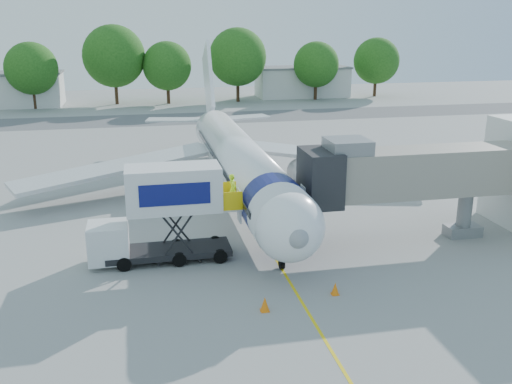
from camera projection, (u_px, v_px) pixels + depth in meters
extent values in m
plane|color=#989895|center=(248.00, 214.00, 40.41)|extent=(160.00, 160.00, 0.00)
cube|color=yellow|center=(248.00, 214.00, 40.41)|extent=(0.15, 70.00, 0.01)
cube|color=#59595B|center=(191.00, 118.00, 79.76)|extent=(120.00, 10.00, 0.01)
cylinder|color=white|center=(241.00, 163.00, 42.35)|extent=(3.70, 28.00, 3.70)
sphere|color=white|center=(290.00, 227.00, 29.24)|extent=(3.70, 3.70, 3.70)
sphere|color=gray|center=(298.00, 238.00, 27.78)|extent=(1.10, 1.10, 1.10)
cone|color=white|center=(211.00, 124.00, 58.28)|extent=(3.70, 6.00, 3.70)
cube|color=white|center=(208.00, 81.00, 58.01)|extent=(0.35, 7.26, 8.29)
cube|color=silver|center=(339.00, 156.00, 47.61)|extent=(16.17, 9.32, 1.42)
cube|color=silver|center=(118.00, 167.00, 44.07)|extent=(16.17, 9.32, 1.42)
cylinder|color=#999BA0|center=(305.00, 176.00, 45.33)|extent=(2.10, 3.60, 2.10)
cylinder|color=#999BA0|center=(166.00, 184.00, 43.17)|extent=(2.10, 3.60, 2.10)
cube|color=black|center=(291.00, 221.00, 28.83)|extent=(2.60, 1.39, 0.81)
cylinder|color=#0D125C|center=(276.00, 209.00, 32.05)|extent=(3.73, 2.00, 3.73)
cylinder|color=silver|center=(282.00, 256.00, 31.29)|extent=(0.16, 0.16, 1.50)
cylinder|color=black|center=(282.00, 263.00, 31.42)|extent=(0.25, 0.64, 0.64)
cylinder|color=black|center=(266.00, 183.00, 46.41)|extent=(0.35, 0.90, 0.90)
cylinder|color=black|center=(202.00, 187.00, 45.39)|extent=(0.35, 0.90, 0.90)
cube|color=gray|center=(417.00, 172.00, 34.35)|extent=(13.60, 2.60, 2.80)
cube|color=black|center=(320.00, 177.00, 33.15)|extent=(2.00, 3.20, 3.20)
cube|color=slate|center=(348.00, 146.00, 32.94)|extent=(2.40, 2.40, 0.80)
cylinder|color=slate|center=(464.00, 213.00, 35.87)|extent=(0.90, 0.90, 3.00)
cube|color=slate|center=(462.00, 231.00, 36.21)|extent=(2.20, 1.20, 0.70)
cylinder|color=black|center=(449.00, 232.00, 36.03)|extent=(0.30, 0.70, 0.70)
cylinder|color=black|center=(475.00, 230.00, 36.38)|extent=(0.30, 0.70, 0.70)
cube|color=black|center=(169.00, 251.00, 32.51)|extent=(7.00, 2.30, 0.35)
cube|color=silver|center=(109.00, 242.00, 31.63)|extent=(2.20, 2.20, 2.10)
cube|color=black|center=(108.00, 235.00, 31.50)|extent=(1.90, 2.10, 0.70)
cube|color=silver|center=(173.00, 188.00, 31.52)|extent=(5.20, 2.40, 2.50)
cube|color=#0D125C|center=(175.00, 195.00, 30.38)|extent=(3.80, 0.04, 1.20)
cube|color=silver|center=(230.00, 205.00, 32.49)|extent=(1.10, 2.20, 0.10)
cube|color=yellow|center=(233.00, 202.00, 31.35)|extent=(1.10, 0.06, 1.10)
cube|color=yellow|center=(227.00, 191.00, 33.31)|extent=(1.10, 0.06, 1.10)
cylinder|color=black|center=(220.00, 256.00, 32.12)|extent=(0.80, 0.25, 0.80)
cylinder|color=black|center=(215.00, 243.00, 34.09)|extent=(0.80, 0.25, 0.80)
cylinder|color=black|center=(124.00, 264.00, 31.08)|extent=(0.80, 0.25, 0.80)
cylinder|color=black|center=(125.00, 250.00, 33.05)|extent=(0.80, 0.25, 0.80)
imported|color=#BAF81A|center=(233.00, 189.00, 32.25)|extent=(0.55, 0.72, 1.78)
cube|color=silver|center=(358.00, 310.00, 25.45)|extent=(4.28, 3.08, 1.54)
cube|color=#0D125C|center=(359.00, 300.00, 25.31)|extent=(2.67, 2.46, 0.39)
cylinder|color=black|center=(341.00, 334.00, 24.19)|extent=(0.82, 0.50, 0.77)
cylinder|color=black|center=(320.00, 318.00, 25.47)|extent=(0.82, 0.50, 0.77)
cylinder|color=black|center=(396.00, 316.00, 25.66)|extent=(0.82, 0.50, 0.77)
cylinder|color=black|center=(373.00, 302.00, 26.94)|extent=(0.82, 0.50, 0.77)
cone|color=orange|center=(265.00, 304.00, 26.81)|extent=(0.45, 0.45, 0.72)
cube|color=orange|center=(265.00, 310.00, 26.91)|extent=(0.41, 0.41, 0.04)
cone|color=orange|center=(335.00, 288.00, 28.44)|extent=(0.41, 0.41, 0.65)
cube|color=orange|center=(335.00, 294.00, 28.53)|extent=(0.37, 0.37, 0.04)
cube|color=silver|center=(3.00, 90.00, 90.41)|extent=(18.00, 8.00, 5.00)
cube|color=slate|center=(1.00, 74.00, 89.64)|extent=(18.40, 8.40, 0.30)
cube|color=silver|center=(302.00, 82.00, 102.11)|extent=(16.00, 7.00, 5.00)
cube|color=slate|center=(302.00, 67.00, 101.34)|extent=(16.40, 7.40, 0.30)
cylinder|color=#382314|center=(35.00, 97.00, 88.08)|extent=(0.56, 0.56, 3.58)
sphere|color=#1C4F15|center=(31.00, 68.00, 86.82)|extent=(7.95, 7.95, 7.95)
cylinder|color=#382314|center=(116.00, 90.00, 92.77)|extent=(0.56, 0.56, 4.46)
sphere|color=#1C4F15|center=(114.00, 56.00, 91.19)|extent=(9.91, 9.91, 9.91)
cylinder|color=#382314|center=(168.00, 93.00, 93.49)|extent=(0.56, 0.56, 3.54)
sphere|color=#1C4F15|center=(167.00, 66.00, 92.24)|extent=(7.87, 7.87, 7.87)
cylinder|color=#382314|center=(238.00, 89.00, 95.66)|extent=(0.56, 0.56, 4.28)
sphere|color=#1C4F15|center=(238.00, 57.00, 94.15)|extent=(9.52, 9.52, 9.52)
cylinder|color=#382314|center=(315.00, 89.00, 98.29)|extent=(0.56, 0.56, 3.47)
sphere|color=#1C4F15|center=(316.00, 64.00, 97.06)|extent=(7.71, 7.71, 7.71)
cylinder|color=#382314|center=(375.00, 86.00, 102.59)|extent=(0.56, 0.56, 3.65)
sphere|color=#1C4F15|center=(376.00, 61.00, 101.30)|extent=(8.11, 8.11, 8.11)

